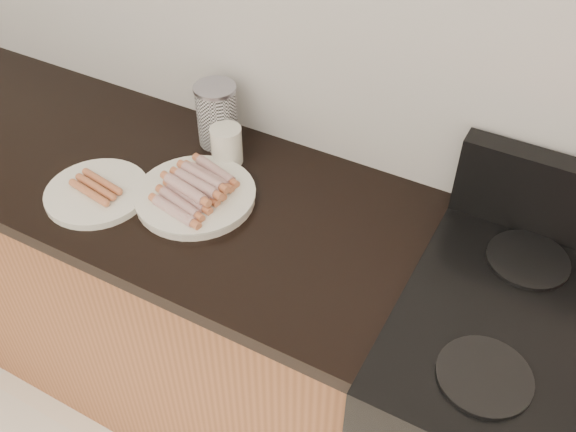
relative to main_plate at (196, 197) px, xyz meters
The scene contains 11 objects.
wall_back 0.53m from the main_plate, 64.24° to the left, with size 4.00×0.04×2.60m, color silver.
cabinet_base 0.72m from the main_plate, behind, with size 2.20×0.59×0.86m, color brown.
counter_slab 0.54m from the main_plate, behind, with size 2.20×0.62×0.04m, color black.
burner_near_left 0.79m from the main_plate, 12.32° to the right, with size 0.18×0.18×0.01m, color black.
burner_far_left 0.79m from the main_plate, 12.65° to the left, with size 0.18×0.18×0.01m, color black.
main_plate is the anchor object (origin of this frame).
side_plate 0.25m from the main_plate, 155.13° to the right, with size 0.26×0.26×0.02m, color white.
hotdog_pile 0.03m from the main_plate, 104.04° to the left, with size 0.13×0.23×0.05m.
plain_sausages 0.25m from the main_plate, 155.13° to the right, with size 0.13×0.09×0.02m.
canister 0.26m from the main_plate, 109.76° to the left, with size 0.11×0.11×0.17m.
mug 0.18m from the main_plate, 95.41° to the left, with size 0.08×0.08×0.10m, color silver.
Camera 1 is at (0.61, 0.74, 1.94)m, focal length 40.00 mm.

